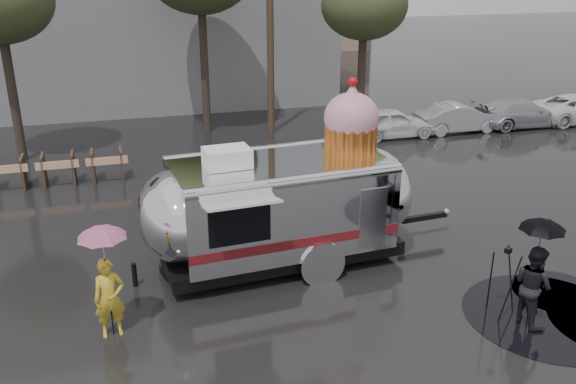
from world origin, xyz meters
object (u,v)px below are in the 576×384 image
object	(u,v)px
airstream_trailer	(284,201)
person_right	(533,286)
person_left	(110,298)
tripod	(505,275)

from	to	relation	value
airstream_trailer	person_right	world-z (taller)	airstream_trailer
airstream_trailer	person_left	bearing A→B (deg)	-157.30
tripod	airstream_trailer	bearing A→B (deg)	112.80
airstream_trailer	person_left	distance (m)	4.56
airstream_trailer	person_left	world-z (taller)	airstream_trailer
airstream_trailer	person_right	distance (m)	5.60
person_left	tripod	xyz separation A→B (m)	(7.60, -1.45, 0.10)
person_right	airstream_trailer	bearing A→B (deg)	38.73
airstream_trailer	tripod	world-z (taller)	airstream_trailer
person_left	person_right	world-z (taller)	person_right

